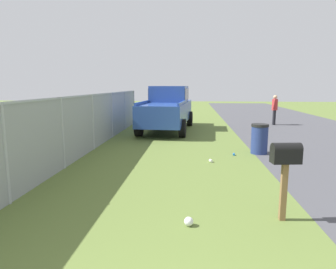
{
  "coord_description": "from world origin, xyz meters",
  "views": [
    {
      "loc": [
        -0.44,
        -0.05,
        2.12
      ],
      "look_at": [
        4.83,
        0.38,
        1.24
      ],
      "focal_mm": 31.71,
      "sensor_mm": 36.0,
      "label": 1
    }
  ],
  "objects_px": {
    "mailbox": "(286,160)",
    "pickup_truck": "(168,107)",
    "pedestrian": "(275,108)",
    "trash_bin": "(259,139)"
  },
  "relations": [
    {
      "from": "trash_bin",
      "to": "pedestrian",
      "type": "height_order",
      "value": "pedestrian"
    },
    {
      "from": "mailbox",
      "to": "pedestrian",
      "type": "height_order",
      "value": "pedestrian"
    },
    {
      "from": "mailbox",
      "to": "trash_bin",
      "type": "bearing_deg",
      "value": -15.52
    },
    {
      "from": "mailbox",
      "to": "pedestrian",
      "type": "distance_m",
      "value": 12.22
    },
    {
      "from": "pedestrian",
      "to": "pickup_truck",
      "type": "bearing_deg",
      "value": 48.78
    },
    {
      "from": "trash_bin",
      "to": "pedestrian",
      "type": "relative_size",
      "value": 0.58
    },
    {
      "from": "pickup_truck",
      "to": "pedestrian",
      "type": "distance_m",
      "value": 6.05
    },
    {
      "from": "mailbox",
      "to": "pickup_truck",
      "type": "distance_m",
      "value": 9.93
    },
    {
      "from": "mailbox",
      "to": "pedestrian",
      "type": "xyz_separation_m",
      "value": [
        11.85,
        -3.0,
        -0.06
      ]
    },
    {
      "from": "mailbox",
      "to": "pickup_truck",
      "type": "xyz_separation_m",
      "value": [
        9.58,
        2.61,
        0.12
      ]
    }
  ]
}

